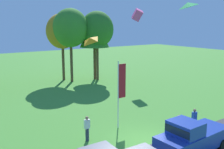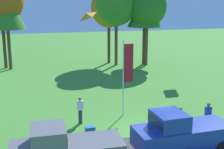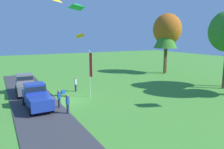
% 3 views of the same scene
% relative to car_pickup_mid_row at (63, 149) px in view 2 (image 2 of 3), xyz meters
% --- Properties ---
extents(ground_plane, '(120.00, 120.00, 0.00)m').
position_rel_car_pickup_mid_row_xyz_m(ground_plane, '(4.92, 3.05, -1.11)').
color(ground_plane, '#478E33').
extents(car_pickup_mid_row, '(5.06, 2.18, 2.14)m').
position_rel_car_pickup_mid_row_xyz_m(car_pickup_mid_row, '(0.00, 0.00, 0.00)').
color(car_pickup_mid_row, slate).
rests_on(car_pickup_mid_row, ground).
extents(car_pickup_near_entrance, '(5.06, 2.17, 2.14)m').
position_rel_car_pickup_mid_row_xyz_m(car_pickup_near_entrance, '(5.87, 0.29, 0.00)').
color(car_pickup_near_entrance, '#1E389E').
rests_on(car_pickup_near_entrance, ground).
extents(person_on_lawn, '(0.36, 0.24, 1.71)m').
position_rel_car_pickup_mid_row_xyz_m(person_on_lawn, '(8.78, 2.34, -0.23)').
color(person_on_lawn, '#2D334C').
rests_on(person_on_lawn, ground).
extents(person_beside_suv, '(0.36, 0.24, 1.71)m').
position_rel_car_pickup_mid_row_xyz_m(person_beside_suv, '(6.84, 2.11, -0.23)').
color(person_beside_suv, '#2D334C').
rests_on(person_beside_suv, ground).
extents(person_watching_sky, '(0.36, 0.24, 1.71)m').
position_rel_car_pickup_mid_row_xyz_m(person_watching_sky, '(1.73, 5.42, -0.23)').
color(person_watching_sky, '#2D334C').
rests_on(person_watching_sky, ground).
extents(tree_lone_near, '(4.03, 4.03, 8.52)m').
position_rel_car_pickup_mid_row_xyz_m(tree_lone_near, '(-3.04, 23.30, 5.36)').
color(tree_lone_near, brown).
rests_on(tree_lone_near, ground).
extents(tree_right_of_center, '(4.28, 4.28, 9.03)m').
position_rel_car_pickup_mid_row_xyz_m(tree_right_of_center, '(8.58, 23.97, 5.54)').
color(tree_right_of_center, brown).
rests_on(tree_right_of_center, ground).
extents(tree_far_left, '(4.56, 4.56, 9.63)m').
position_rel_car_pickup_mid_row_xyz_m(tree_far_left, '(9.03, 22.37, 5.99)').
color(tree_far_left, brown).
rests_on(tree_far_left, ground).
extents(tree_left_of_center, '(4.05, 4.05, 8.55)m').
position_rel_car_pickup_mid_row_xyz_m(tree_left_of_center, '(12.39, 21.98, 5.38)').
color(tree_left_of_center, brown).
rests_on(tree_left_of_center, ground).
extents(tree_far_right, '(4.43, 4.43, 9.34)m').
position_rel_car_pickup_mid_row_xyz_m(tree_far_right, '(12.48, 21.41, 5.77)').
color(tree_far_right, brown).
rests_on(tree_far_right, ground).
extents(flag_banner, '(0.71, 0.08, 5.07)m').
position_rel_car_pickup_mid_row_xyz_m(flag_banner, '(4.95, 6.04, 2.11)').
color(flag_banner, silver).
rests_on(flag_banner, ground).
extents(cooler_box, '(0.56, 0.40, 0.40)m').
position_rel_car_pickup_mid_row_xyz_m(cooler_box, '(2.01, 3.80, -0.91)').
color(cooler_box, blue).
rests_on(cooler_box, ground).
extents(kite_diamond_mid_center, '(1.13, 1.06, 0.64)m').
position_rel_car_pickup_mid_row_xyz_m(kite_diamond_mid_center, '(2.30, 5.86, 5.55)').
color(kite_diamond_mid_center, orange).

